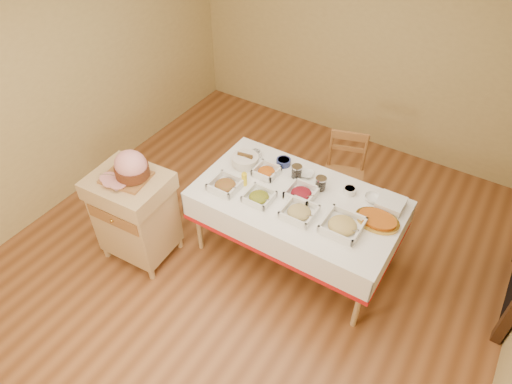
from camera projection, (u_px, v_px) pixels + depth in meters
room_shell at (250, 155)px, 3.58m from camera, size 5.00×5.00×5.00m
dining_table at (297, 210)px, 4.12m from camera, size 1.82×1.02×0.76m
butcher_cart at (135, 212)px, 4.19m from camera, size 0.70×0.59×0.95m
dining_chair at (344, 175)px, 4.70m from camera, size 0.50×0.49×0.90m
ham_on_board at (130, 168)px, 3.84m from camera, size 0.41×0.39×0.27m
serving_dish_a at (225, 185)px, 4.08m from camera, size 0.26×0.26×0.11m
serving_dish_b at (259, 197)px, 3.97m from camera, size 0.24×0.24×0.10m
serving_dish_c at (299, 212)px, 3.83m from camera, size 0.27×0.27×0.11m
serving_dish_d at (342, 225)px, 3.71m from camera, size 0.31×0.31×0.12m
serving_dish_e at (266, 171)px, 4.23m from camera, size 0.22×0.21×0.10m
serving_dish_f at (301, 193)px, 4.00m from camera, size 0.26×0.25×0.12m
small_bowl_left at (255, 153)px, 4.44m from camera, size 0.12×0.12×0.06m
small_bowl_mid at (284, 162)px, 4.34m from camera, size 0.14×0.14×0.06m
small_bowl_right at (350, 190)px, 4.04m from camera, size 0.12×0.12×0.06m
bowl_white_imported at (306, 174)px, 4.23m from camera, size 0.17×0.17×0.03m
bowl_small_imported at (373, 198)px, 3.97m from camera, size 0.18×0.18×0.05m
preserve_jar_left at (297, 172)px, 4.18m from camera, size 0.10×0.10×0.13m
preserve_jar_right at (321, 184)px, 4.06m from camera, size 0.10×0.10×0.13m
mustard_bottle at (244, 179)px, 4.09m from camera, size 0.05×0.05×0.16m
bread_basket at (245, 160)px, 4.33m from camera, size 0.26×0.26×0.11m
plate_stack at (391, 204)px, 3.90m from camera, size 0.22×0.22×0.08m
brass_platter at (377, 220)px, 3.78m from camera, size 0.38×0.27×0.05m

